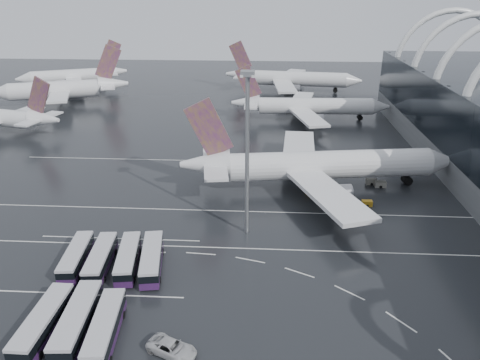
# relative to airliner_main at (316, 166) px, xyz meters

# --- Properties ---
(ground) EXTENTS (420.00, 420.00, 0.00)m
(ground) POSITION_rel_airliner_main_xyz_m (-12.01, -24.50, -5.13)
(ground) COLOR black
(ground) RESTS_ON ground
(lane_marking_near) EXTENTS (120.00, 0.25, 0.01)m
(lane_marking_near) POSITION_rel_airliner_main_xyz_m (-12.01, -26.50, -5.13)
(lane_marking_near) COLOR silver
(lane_marking_near) RESTS_ON ground
(lane_marking_mid) EXTENTS (120.00, 0.25, 0.01)m
(lane_marking_mid) POSITION_rel_airliner_main_xyz_m (-12.01, -12.50, -5.13)
(lane_marking_mid) COLOR silver
(lane_marking_mid) RESTS_ON ground
(lane_marking_far) EXTENTS (120.00, 0.25, 0.01)m
(lane_marking_far) POSITION_rel_airliner_main_xyz_m (-12.01, 15.50, -5.13)
(lane_marking_far) COLOR silver
(lane_marking_far) RESTS_ON ground
(bus_bay_line_south) EXTENTS (28.00, 0.25, 0.01)m
(bus_bay_line_south) POSITION_rel_airliner_main_xyz_m (-36.01, -40.50, -5.13)
(bus_bay_line_south) COLOR silver
(bus_bay_line_south) RESTS_ON ground
(bus_bay_line_north) EXTENTS (28.00, 0.25, 0.01)m
(bus_bay_line_north) POSITION_rel_airliner_main_xyz_m (-36.01, -24.50, -5.13)
(bus_bay_line_north) COLOR silver
(bus_bay_line_north) RESTS_ON ground
(airliner_main) EXTENTS (60.49, 52.53, 20.49)m
(airliner_main) POSITION_rel_airliner_main_xyz_m (0.00, 0.00, 0.00)
(airliner_main) COLOR silver
(airliner_main) RESTS_ON ground
(airliner_gate_b) EXTENTS (51.34, 46.28, 17.87)m
(airliner_gate_b) POSITION_rel_airliner_main_xyz_m (2.11, 56.28, -0.66)
(airliner_gate_b) COLOR silver
(airliner_gate_b) RESTS_ON ground
(airliner_gate_c) EXTENTS (56.50, 51.71, 20.12)m
(airliner_gate_c) POSITION_rel_airliner_main_xyz_m (-1.83, 101.55, -0.10)
(airliner_gate_c) COLOR silver
(airliner_gate_c) RESTS_ON ground
(jet_remote_west) EXTENTS (40.67, 32.97, 17.79)m
(jet_remote_west) POSITION_rel_airliner_main_xyz_m (-89.20, 35.74, -0.54)
(jet_remote_west) COLOR silver
(jet_remote_west) RESTS_ON ground
(jet_remote_mid) EXTENTS (48.08, 39.10, 21.33)m
(jet_remote_mid) POSITION_rel_airliner_main_xyz_m (-86.19, 72.82, 0.37)
(jet_remote_mid) COLOR silver
(jet_remote_mid) RESTS_ON ground
(jet_remote_far) EXTENTS (43.82, 35.75, 19.86)m
(jet_remote_far) POSITION_rel_airliner_main_xyz_m (-93.33, 101.79, -0.01)
(jet_remote_far) COLOR silver
(jet_remote_far) RESTS_ON ground
(bus_row_near_a) EXTENTS (3.96, 12.23, 2.96)m
(bus_row_near_a) POSITION_rel_airliner_main_xyz_m (-40.24, -33.36, -3.51)
(bus_row_near_a) COLOR #311542
(bus_row_near_a) RESTS_ON ground
(bus_row_near_b) EXTENTS (3.90, 12.47, 3.02)m
(bus_row_near_b) POSITION_rel_airliner_main_xyz_m (-36.21, -33.72, -3.47)
(bus_row_near_b) COLOR #311542
(bus_row_near_b) RESTS_ON ground
(bus_row_near_c) EXTENTS (4.54, 12.49, 3.01)m
(bus_row_near_c) POSITION_rel_airliner_main_xyz_m (-31.99, -33.28, -3.48)
(bus_row_near_c) COLOR #311542
(bus_row_near_c) RESTS_ON ground
(bus_row_near_d) EXTENTS (4.88, 13.01, 3.13)m
(bus_row_near_d) POSITION_rel_airliner_main_xyz_m (-28.22, -33.28, -3.41)
(bus_row_near_d) COLOR #311542
(bus_row_near_d) RESTS_ON ground
(bus_row_far_a) EXTENTS (3.21, 13.02, 3.20)m
(bus_row_far_a) POSITION_rel_airliner_main_xyz_m (-38.36, -48.97, -3.37)
(bus_row_far_a) COLOR #311542
(bus_row_far_a) RESTS_ON ground
(bus_row_far_b) EXTENTS (4.03, 13.68, 3.32)m
(bus_row_far_b) POSITION_rel_airliner_main_xyz_m (-34.15, -48.47, -3.31)
(bus_row_far_b) COLOR #311542
(bus_row_far_b) RESTS_ON ground
(bus_row_far_c) EXTENTS (4.11, 12.93, 3.13)m
(bus_row_far_c) POSITION_rel_airliner_main_xyz_m (-30.25, -49.48, -3.41)
(bus_row_far_c) COLOR #311542
(bus_row_far_c) RESTS_ON ground
(van_curve_a) EXTENTS (6.92, 5.29, 1.75)m
(van_curve_a) POSITION_rel_airliner_main_xyz_m (-21.52, -51.44, -4.26)
(van_curve_a) COLOR beige
(van_curve_a) RESTS_ON ground
(floodlight_mast) EXTENTS (2.20, 2.20, 28.70)m
(floodlight_mast) POSITION_rel_airliner_main_xyz_m (-13.99, -20.79, 12.92)
(floodlight_mast) COLOR gray
(floodlight_mast) RESTS_ON ground
(gse_cart_belly_a) EXTENTS (2.04, 1.21, 1.11)m
(gse_cart_belly_a) POSITION_rel_airliner_main_xyz_m (9.68, -8.44, -4.58)
(gse_cart_belly_a) COLOR #A87716
(gse_cart_belly_a) RESTS_ON ground
(gse_cart_belly_b) EXTENTS (2.36, 1.40, 1.29)m
(gse_cart_belly_b) POSITION_rel_airliner_main_xyz_m (12.72, 2.79, -4.49)
(gse_cart_belly_b) COLOR slate
(gse_cart_belly_b) RESTS_ON ground
(gse_cart_belly_c) EXTENTS (2.36, 1.39, 1.29)m
(gse_cart_belly_c) POSITION_rel_airliner_main_xyz_m (-1.03, -3.16, -4.49)
(gse_cart_belly_c) COLOR #A87716
(gse_cart_belly_c) RESTS_ON ground
(gse_cart_belly_d) EXTENTS (2.38, 1.40, 1.30)m
(gse_cart_belly_d) POSITION_rel_airliner_main_xyz_m (14.39, 1.38, -4.48)
(gse_cart_belly_d) COLOR slate
(gse_cart_belly_d) RESTS_ON ground
(gse_cart_belly_e) EXTENTS (2.16, 1.27, 1.18)m
(gse_cart_belly_e) POSITION_rel_airliner_main_xyz_m (3.71, 7.89, -4.54)
(gse_cart_belly_e) COLOR #A87716
(gse_cart_belly_e) RESTS_ON ground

